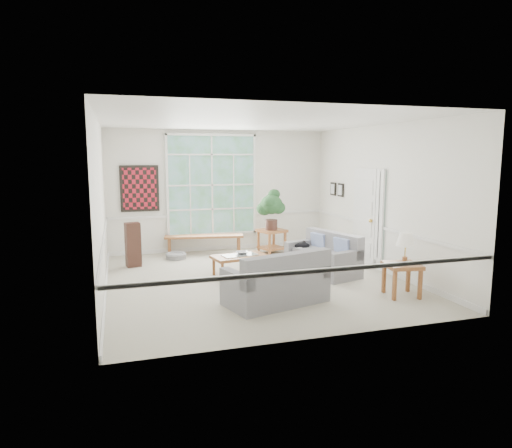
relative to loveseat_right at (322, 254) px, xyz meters
The scene contains 24 objects.
floor 1.51m from the loveseat_right, behind, with size 5.50×6.00×0.01m, color #ACA693.
ceiling 2.97m from the loveseat_right, behind, with size 5.50×6.00×0.02m, color white.
wall_back 3.49m from the loveseat_right, 115.95° to the left, with size 5.50×0.02×3.00m, color white.
wall_front 3.52m from the loveseat_right, 115.63° to the right, with size 5.50×0.02×3.00m, color white.
wall_left 4.34m from the loveseat_right, behind, with size 0.02×6.00×3.00m, color white.
wall_right 1.70m from the loveseat_right, ahead, with size 0.02×6.00×3.00m, color white.
window_back 3.59m from the loveseat_right, 119.30° to the left, with size 2.30×0.08×2.40m, color white.
entry_door 1.53m from the loveseat_right, 24.65° to the left, with size 0.08×0.90×2.10m, color white.
door_sidelight 1.46m from the loveseat_right, ahead, with size 0.08×0.26×1.90m, color white.
wall_art 4.64m from the loveseat_right, 139.26° to the left, with size 0.90×0.06×1.10m, color maroon.
wall_frame_near 2.42m from the loveseat_right, 53.90° to the left, with size 0.04×0.26×0.32m, color black.
wall_frame_far 2.72m from the loveseat_right, 59.36° to the left, with size 0.04×0.26×0.32m, color black.
loveseat_right is the anchor object (origin of this frame).
loveseat_front 2.14m from the loveseat_right, 135.66° to the right, with size 1.61×0.83×0.87m, color gray.
coffee_table 1.68m from the loveseat_right, 166.79° to the left, with size 1.08×0.59×0.40m, color brown.
pewter_bowl 1.62m from the loveseat_right, 163.81° to the left, with size 0.29×0.29×0.07m, color #96969B.
window_bench 3.26m from the loveseat_right, 126.25° to the left, with size 1.90×0.37×0.44m, color brown.
end_table 2.23m from the loveseat_right, 98.50° to the left, with size 0.59×0.59×0.59m, color brown.
houseplant 2.27m from the loveseat_right, 99.56° to the left, with size 0.59×0.59×1.00m, color #234D26, non-canonical shape.
side_table 1.88m from the loveseat_right, 69.95° to the right, with size 0.55×0.55×0.56m, color brown.
table_lamp 1.95m from the loveseat_right, 69.39° to the right, with size 0.31×0.31×0.53m, color white, non-canonical shape.
pet_bed 3.49m from the loveseat_right, 140.23° to the left, with size 0.47×0.47×0.14m, color slate.
floor_speaker 4.03m from the loveseat_right, 154.52° to the left, with size 0.30×0.23×0.96m, color #392018.
cat 0.55m from the loveseat_right, 115.83° to the left, with size 0.33×0.23×0.16m, color black.
Camera 1 is at (-2.47, -8.20, 2.36)m, focal length 32.00 mm.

